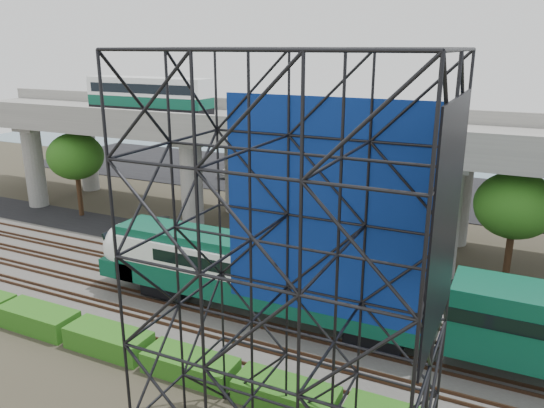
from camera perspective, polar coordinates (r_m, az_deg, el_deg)
The scene contains 13 objects.
ground at distance 30.39m, azimuth -5.70°, elevation -13.19°, with size 140.00×140.00×0.00m, color #474233.
ballast_bed at distance 31.84m, azimuth -3.81°, elevation -11.45°, with size 90.00×12.00×0.20m, color slate.
service_road at distance 38.76m, azimuth 2.39°, elevation -6.18°, with size 90.00×5.00×0.08m, color black.
parking_lot at distance 59.99m, azimuth 11.32°, elevation 1.83°, with size 90.00×18.00×0.08m, color black.
harbor_water at distance 81.01m, azimuth 15.31°, elevation 5.38°, with size 140.00×40.00×0.03m, color slate.
rail_tracks at distance 31.76m, azimuth -3.82°, elevation -11.16°, with size 90.00×9.52×0.16m.
commuter_train at distance 29.04m, azimuth 2.97°, elevation -8.21°, with size 29.30×3.06×4.30m.
overpass at distance 41.83m, azimuth 4.00°, elevation 7.19°, with size 80.00×12.00×12.40m.
scaffold_tower at distance 17.40m, azimuth 2.22°, elevation -9.32°, with size 9.36×6.36×15.00m.
hedge_strip at distance 26.57m, azimuth -8.80°, elevation -16.70°, with size 34.60×1.80×1.20m.
trees at distance 43.85m, azimuth -0.20°, elevation 4.15°, with size 40.94×16.94×7.69m.
suv at distance 44.93m, azimuth -11.23°, elevation -2.26°, with size 2.21×4.79×1.33m, color black.
parked_cars at distance 59.13m, azimuth 12.22°, elevation 2.19°, with size 38.07×9.45×1.27m.
Camera 1 is at (13.99, -22.35, 15.11)m, focal length 35.00 mm.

